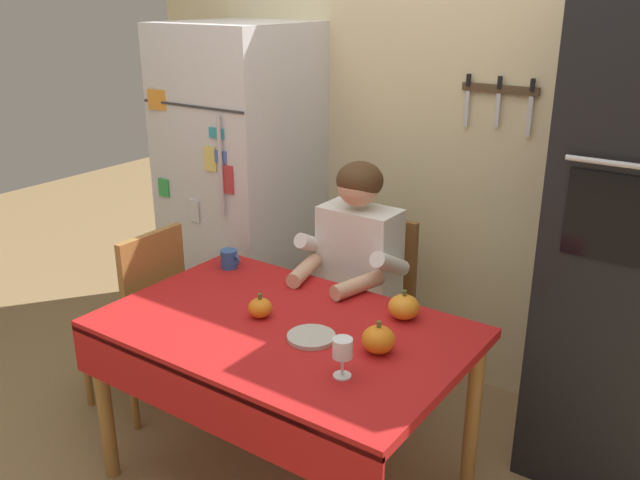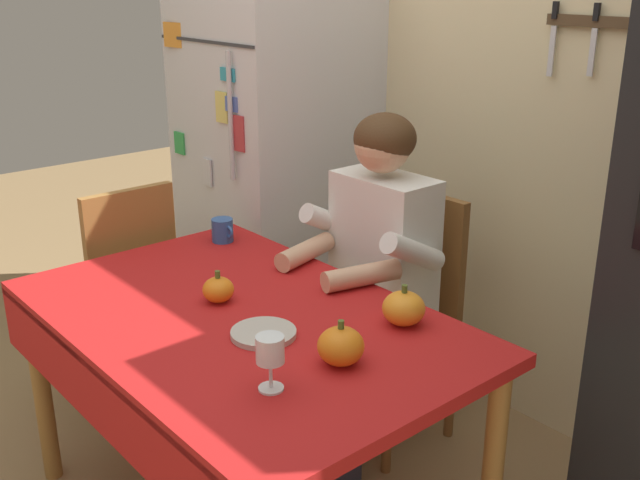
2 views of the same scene
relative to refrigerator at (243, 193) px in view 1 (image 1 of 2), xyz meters
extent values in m
cube|color=beige|center=(1.00, 0.39, 0.40)|extent=(3.70, 0.10, 2.60)
cube|color=#4C3823|center=(1.29, 0.33, 0.63)|extent=(0.36, 0.02, 0.04)
cube|color=silver|center=(1.14, 0.32, 0.52)|extent=(0.02, 0.01, 0.17)
cube|color=black|center=(1.14, 0.32, 0.66)|extent=(0.02, 0.01, 0.06)
cube|color=silver|center=(1.29, 0.32, 0.53)|extent=(0.02, 0.01, 0.15)
cube|color=black|center=(1.29, 0.32, 0.66)|extent=(0.02, 0.01, 0.06)
cube|color=silver|center=(1.44, 0.32, 0.52)|extent=(0.02, 0.01, 0.18)
cube|color=black|center=(1.44, 0.32, 0.66)|extent=(0.02, 0.01, 0.06)
cube|color=silver|center=(0.00, 0.00, 0.00)|extent=(0.68, 0.68, 1.80)
cylinder|color=silver|center=(0.19, -0.36, 0.25)|extent=(0.02, 0.02, 0.50)
cube|color=#333335|center=(0.00, -0.34, 0.52)|extent=(0.67, 0.01, 0.01)
cube|color=teal|center=(0.16, -0.35, 0.41)|extent=(0.09, 0.01, 0.05)
cube|color=#E5D666|center=(0.11, -0.35, 0.27)|extent=(0.07, 0.01, 0.12)
cube|color=green|center=(-0.24, -0.35, 0.07)|extent=(0.07, 0.01, 0.10)
cube|color=silver|center=(-0.03, -0.35, -0.02)|extent=(0.06, 0.01, 0.12)
cube|color=#B73338|center=(0.22, -0.35, 0.19)|extent=(0.06, 0.01, 0.14)
cube|color=#4C66B7|center=(0.18, -0.35, 0.30)|extent=(0.07, 0.02, 0.06)
cube|color=orange|center=(-0.24, -0.35, 0.53)|extent=(0.11, 0.02, 0.10)
cube|color=black|center=(2.00, 0.04, 0.15)|extent=(0.60, 0.60, 2.10)
cube|color=black|center=(2.00, -0.26, 0.30)|extent=(0.42, 0.01, 0.32)
cylinder|color=silver|center=(2.00, -0.29, 0.50)|extent=(0.45, 0.02, 0.02)
cylinder|color=#9E6B33|center=(0.31, -1.25, -0.55)|extent=(0.06, 0.06, 0.70)
cylinder|color=#9E6B33|center=(0.31, -0.47, -0.55)|extent=(0.06, 0.06, 0.70)
cylinder|color=#9E6B33|center=(1.59, -0.47, -0.55)|extent=(0.06, 0.06, 0.70)
cube|color=red|center=(0.95, -0.86, -0.18)|extent=(1.40, 0.90, 0.04)
cube|color=red|center=(0.95, -1.30, -0.28)|extent=(1.40, 0.01, 0.20)
cube|color=brown|center=(0.89, -0.17, -0.47)|extent=(0.40, 0.40, 0.04)
cube|color=brown|center=(0.89, 0.01, -0.21)|extent=(0.36, 0.04, 0.48)
cylinder|color=brown|center=(0.72, -0.34, -0.69)|extent=(0.04, 0.04, 0.41)
cylinder|color=brown|center=(0.72, 0.00, -0.69)|extent=(0.04, 0.04, 0.41)
cylinder|color=brown|center=(1.06, -0.34, -0.69)|extent=(0.04, 0.04, 0.41)
cylinder|color=brown|center=(1.06, 0.00, -0.69)|extent=(0.04, 0.04, 0.41)
cube|color=#38384C|center=(0.79, -0.55, -0.86)|extent=(0.10, 0.22, 0.08)
cube|color=#38384C|center=(0.99, -0.55, -0.86)|extent=(0.10, 0.22, 0.08)
cylinder|color=#38384C|center=(0.79, -0.49, -0.67)|extent=(0.09, 0.09, 0.38)
cylinder|color=#38384C|center=(0.99, -0.49, -0.67)|extent=(0.09, 0.09, 0.38)
cube|color=#38384C|center=(0.80, -0.33, -0.40)|extent=(0.12, 0.40, 0.11)
cube|color=#38384C|center=(0.98, -0.33, -0.40)|extent=(0.12, 0.40, 0.11)
cube|color=white|center=(0.89, -0.21, -0.11)|extent=(0.36, 0.20, 0.48)
cylinder|color=white|center=(0.69, -0.28, -0.07)|extent=(0.07, 0.26, 0.18)
cylinder|color=white|center=(1.09, -0.28, -0.07)|extent=(0.07, 0.26, 0.18)
cylinder|color=#D8A884|center=(0.75, -0.45, -0.13)|extent=(0.13, 0.27, 0.07)
cylinder|color=#D8A884|center=(1.03, -0.45, -0.13)|extent=(0.13, 0.27, 0.07)
sphere|color=#D8A884|center=(0.89, -0.23, 0.24)|extent=(0.19, 0.19, 0.19)
ellipsoid|color=#472D19|center=(0.89, -0.22, 0.26)|extent=(0.21, 0.21, 0.17)
cube|color=#9E6B33|center=(-0.03, -0.80, -0.47)|extent=(0.40, 0.40, 0.04)
cube|color=#9E6B33|center=(0.15, -0.80, -0.21)|extent=(0.04, 0.36, 0.48)
cylinder|color=#9E6B33|center=(-0.20, -0.63, -0.69)|extent=(0.04, 0.04, 0.41)
cylinder|color=#9E6B33|center=(0.14, -0.63, -0.69)|extent=(0.04, 0.04, 0.41)
cylinder|color=#9E6B33|center=(-0.20, -0.97, -0.69)|extent=(0.04, 0.04, 0.41)
cylinder|color=#9E6B33|center=(0.14, -0.97, -0.69)|extent=(0.04, 0.04, 0.41)
cylinder|color=#2D569E|center=(0.39, -0.55, -0.12)|extent=(0.08, 0.08, 0.09)
torus|color=#2D569E|center=(0.44, -0.55, -0.11)|extent=(0.05, 0.01, 0.05)
cylinder|color=white|center=(1.34, -1.04, -0.16)|extent=(0.06, 0.06, 0.01)
cylinder|color=white|center=(1.34, -1.04, -0.12)|extent=(0.01, 0.01, 0.07)
cylinder|color=white|center=(1.34, -1.04, -0.05)|extent=(0.07, 0.07, 0.07)
ellipsoid|color=orange|center=(0.83, -0.86, -0.12)|extent=(0.10, 0.10, 0.08)
cylinder|color=#4C6023|center=(0.83, -0.86, -0.07)|extent=(0.02, 0.02, 0.02)
ellipsoid|color=orange|center=(1.35, -0.83, -0.11)|extent=(0.12, 0.12, 0.10)
cylinder|color=#4C6023|center=(1.35, -0.83, -0.05)|extent=(0.02, 0.02, 0.02)
ellipsoid|color=orange|center=(1.30, -0.55, -0.11)|extent=(0.12, 0.12, 0.10)
cylinder|color=#4C6023|center=(1.30, -0.55, -0.05)|extent=(0.02, 0.02, 0.02)
cylinder|color=#B7B2A8|center=(1.10, -0.89, -0.15)|extent=(0.18, 0.18, 0.02)
camera|label=1|loc=(2.40, -2.70, 1.05)|focal=38.17mm
camera|label=2|loc=(2.59, -1.96, 0.78)|focal=41.85mm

